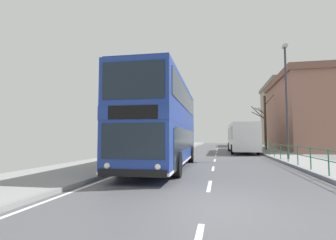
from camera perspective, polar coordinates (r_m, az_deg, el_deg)
ground at (r=6.33m, az=1.49°, el=-18.30°), size 15.80×140.00×0.20m
double_decker_bus_main at (r=13.46m, az=-1.10°, el=-0.90°), size 2.84×10.62×4.45m
background_bus_far_lane at (r=28.31m, az=16.26°, el=-3.73°), size 2.70×10.27×3.01m
pedestrian_railing_far_kerb at (r=23.97m, az=21.46°, el=-5.56°), size 0.05×33.45×1.02m
street_lamp_far_side at (r=19.66m, az=25.11°, el=5.68°), size 0.28×0.60×8.04m
bare_tree_far_00 at (r=33.76m, az=20.98°, el=-0.23°), size 2.63×1.67×6.73m
background_building_01 at (r=55.03m, az=27.84°, el=1.20°), size 13.09×15.51×12.22m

